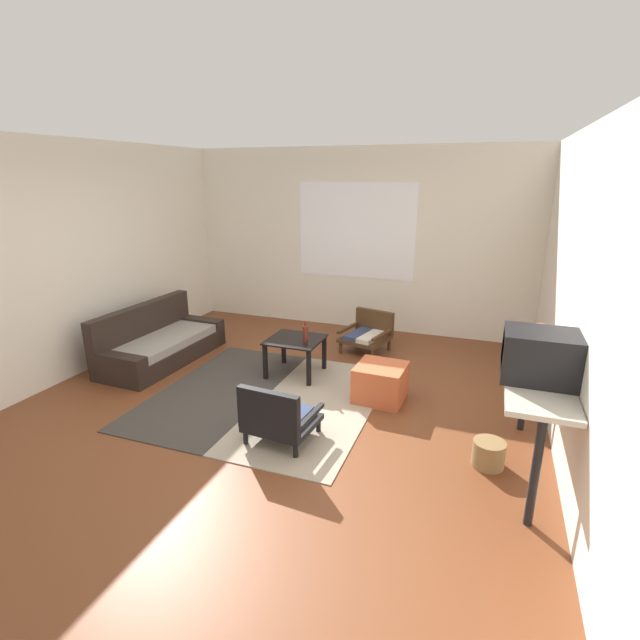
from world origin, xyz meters
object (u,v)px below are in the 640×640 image
at_px(clay_vase, 537,349).
at_px(glass_bottle, 305,333).
at_px(armchair_striped_foreground, 278,417).
at_px(wicker_basket, 489,454).
at_px(couch, 159,344).
at_px(ottoman_orange, 380,383).
at_px(console_shelf, 535,384).
at_px(crt_television, 541,356).
at_px(coffee_table, 295,346).
at_px(armchair_by_window, 368,333).

height_order(clay_vase, glass_bottle, clay_vase).
relative_size(armchair_striped_foreground, wicker_basket, 2.38).
relative_size(couch, armchair_striped_foreground, 2.78).
distance_m(ottoman_orange, clay_vase, 1.70).
relative_size(ottoman_orange, console_shelf, 0.34).
bearing_deg(armchair_striped_foreground, glass_bottle, 101.94).
distance_m(console_shelf, crt_television, 0.31).
distance_m(coffee_table, clay_vase, 2.71).
relative_size(coffee_table, console_shelf, 0.42).
distance_m(coffee_table, crt_television, 2.86).
xyz_separation_m(armchair_striped_foreground, glass_bottle, (-0.29, 1.39, 0.30)).
height_order(armchair_by_window, crt_television, crt_television).
bearing_deg(wicker_basket, ottoman_orange, 141.82).
relative_size(coffee_table, crt_television, 1.15).
xyz_separation_m(couch, armchair_striped_foreground, (2.27, -1.27, 0.03)).
relative_size(armchair_by_window, ottoman_orange, 1.38).
height_order(clay_vase, wicker_basket, clay_vase).
height_order(couch, wicker_basket, couch).
height_order(armchair_by_window, clay_vase, clay_vase).
xyz_separation_m(couch, wicker_basket, (4.04, -0.99, -0.11)).
bearing_deg(armchair_by_window, ottoman_orange, -70.20).
bearing_deg(clay_vase, console_shelf, -90.00).
bearing_deg(glass_bottle, wicker_basket, -28.43).
relative_size(coffee_table, ottoman_orange, 1.24).
relative_size(armchair_striped_foreground, ottoman_orange, 1.24).
relative_size(coffee_table, armchair_striped_foreground, 1.00).
height_order(crt_television, glass_bottle, crt_television).
bearing_deg(couch, clay_vase, -9.37).
distance_m(armchair_by_window, ottoman_orange, 1.48).
bearing_deg(crt_television, glass_bottle, 152.89).
bearing_deg(glass_bottle, couch, -176.39).
distance_m(armchair_by_window, clay_vase, 2.83).
bearing_deg(clay_vase, couch, 170.63).
bearing_deg(console_shelf, ottoman_orange, 149.25).
xyz_separation_m(armchair_by_window, glass_bottle, (-0.45, -1.15, 0.30)).
relative_size(clay_vase, glass_bottle, 1.27).
relative_size(console_shelf, wicker_basket, 5.60).
bearing_deg(couch, glass_bottle, 3.61).
height_order(coffee_table, clay_vase, clay_vase).
height_order(couch, coffee_table, couch).
bearing_deg(wicker_basket, armchair_by_window, 125.44).
distance_m(armchair_striped_foreground, wicker_basket, 1.79).
bearing_deg(couch, crt_television, -13.93).
relative_size(armchair_by_window, crt_television, 1.29).
bearing_deg(ottoman_orange, console_shelf, -30.75).
bearing_deg(armchair_by_window, coffee_table, -118.85).
distance_m(couch, armchair_striped_foreground, 2.60).
bearing_deg(armchair_striped_foreground, coffee_table, 107.21).
distance_m(coffee_table, console_shelf, 2.76).
height_order(couch, clay_vase, clay_vase).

